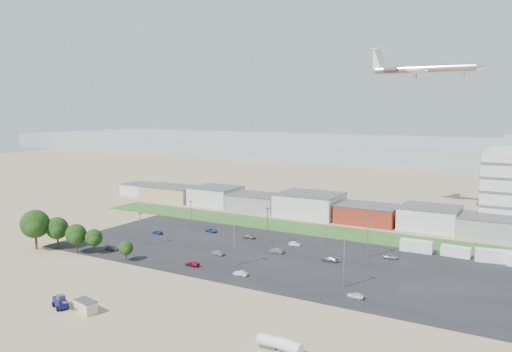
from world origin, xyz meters
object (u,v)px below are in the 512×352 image
Objects in this scene: box_trailer_a at (416,246)px; parked_car_11 at (295,244)px; airliner at (424,69)px; parked_car_2 at (356,295)px; parked_car_9 at (211,230)px; parked_car_10 at (112,248)px; storage_tank_nw at (269,341)px; tree_far_left at (35,227)px; parked_car_12 at (330,259)px; parked_car_6 at (249,236)px; parked_car_8 at (391,257)px; parked_car_4 at (218,253)px; parked_car_5 at (158,232)px; portable_shed at (86,306)px; telehandler at (60,301)px; parked_car_7 at (277,251)px; parked_car_3 at (192,264)px; parked_car_13 at (241,273)px.

parked_car_11 is (-31.30, -11.14, -1.04)m from box_trailer_a.
airliner is at bearing 100.49° from box_trailer_a.
parked_car_9 is (-57.73, 31.30, -0.04)m from parked_car_2.
parked_car_10 is 1.23× the size of parked_car_11.
storage_tank_nw is 85.58m from tree_far_left.
parked_car_12 is (-7.04, -70.36, -52.05)m from airliner.
parked_car_6 is at bearing -105.49° from parked_car_12.
parked_car_9 is at bearing 84.14° from parked_car_8.
parked_car_8 is (87.75, 39.62, -5.66)m from tree_far_left.
parked_car_4 is at bearing -72.33° from parked_car_10.
parked_car_6 is (-38.05, 58.20, -0.53)m from storage_tank_nw.
airliner reaches higher than parked_car_5.
parked_car_2 is 0.88× the size of parked_car_9.
parked_car_2 is 73.84m from parked_car_5.
parked_car_8 is (69.94, 9.82, 0.02)m from parked_car_5.
storage_tank_nw is at bearing 170.45° from parked_car_8.
telehandler reaches higher than portable_shed.
telehandler is 1.69× the size of parked_car_9.
parked_car_7 is at bearing 96.15° from parked_car_5.
parked_car_9 is 29.85m from parked_car_11.
parked_car_5 is (-29.07, 9.50, -0.01)m from parked_car_4.
parked_car_8 reaches higher than parked_car_3.
parked_car_6 is at bearing -175.23° from parked_car_3.
portable_shed is at bearing -47.44° from parked_car_2.
parked_car_3 is (-35.12, -90.73, -52.10)m from airliner.
parked_car_2 is 0.95× the size of parked_car_4.
parked_car_8 reaches higher than parked_car_6.
parked_car_3 is 50.98m from parked_car_8.
parked_car_7 is at bearing -66.91° from parked_car_10.
parked_car_13 is at bearing 70.62° from parked_car_5.
parked_car_3 is 0.97× the size of parked_car_9.
tree_far_left is 3.78× the size of parked_car_11.
parked_car_7 is at bearing -105.01° from parked_car_9.
parked_car_12 is (-17.23, -20.09, -0.97)m from box_trailer_a.
telehandler is at bearing -36.14° from parked_car_13.
parked_car_7 is at bearing 26.51° from tree_far_left.
box_trailer_a reaches higher than parked_car_6.
parked_car_9 is at bearing 86.10° from parked_car_6.
parked_car_2 is (48.40, 33.53, -0.81)m from telehandler.
telehandler is 0.80× the size of box_trailer_a.
parked_car_3 is 0.99× the size of parked_car_7.
parked_car_12 reaches higher than parked_car_4.
parked_car_2 reaches higher than parked_car_10.
storage_tank_nw is 69.54m from parked_car_6.
box_trailer_a is at bearing 111.37° from parked_car_5.
parked_car_4 is 1.05× the size of parked_car_5.
storage_tank_nw reaches higher than parked_car_11.
parked_car_11 is 29.52m from parked_car_13.
airliner is 11.36× the size of parked_car_8.
parked_car_7 reaches higher than parked_car_8.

